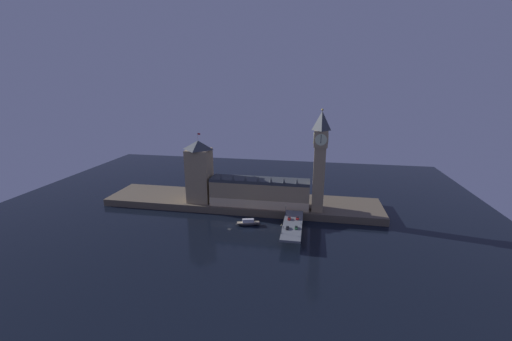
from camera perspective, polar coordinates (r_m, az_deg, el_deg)
name	(u,v)px	position (r m, az deg, el deg)	size (l,w,h in m)	color
ground_plane	(229,226)	(223.62, -4.90, -9.98)	(400.00, 400.00, 0.00)	black
embankment	(241,202)	(257.27, -2.67, -5.77)	(220.00, 42.00, 5.52)	brown
parliament_hall	(260,192)	(239.99, 0.66, -3.96)	(75.23, 16.56, 25.27)	tan
clock_tower	(320,159)	(226.05, 11.51, 2.12)	(9.96, 10.07, 74.31)	tan
victoria_tower	(199,171)	(249.43, -10.26, -0.10)	(17.77, 17.77, 54.65)	tan
bridge	(292,227)	(210.35, 6.64, -10.12)	(12.40, 46.00, 7.34)	slate
car_northbound_lead	(289,218)	(215.58, 6.05, -8.66)	(2.04, 3.89, 1.60)	red
car_northbound_trail	(287,228)	(202.63, 5.74, -10.32)	(1.84, 4.36, 1.40)	black
car_southbound_lead	(296,228)	(203.58, 7.33, -10.25)	(1.87, 4.27, 1.38)	#235633
car_southbound_trail	(297,218)	(216.70, 7.54, -8.59)	(2.10, 4.07, 1.50)	red
pedestrian_near_rail	(283,227)	(202.99, 4.97, -10.20)	(0.38, 0.38, 1.58)	black
pedestrian_mid_walk	(301,223)	(209.37, 8.18, -9.47)	(0.38, 0.38, 1.57)	black
street_lamp_near	(281,228)	(195.01, 4.66, -10.36)	(1.34, 0.60, 6.03)	#2D3333
street_lamp_far	(286,208)	(221.51, 5.42, -6.89)	(1.34, 0.60, 7.25)	#2D3333
boat_upstream	(248,223)	(222.84, -1.44, -9.53)	(18.13, 8.49, 4.77)	#28282D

